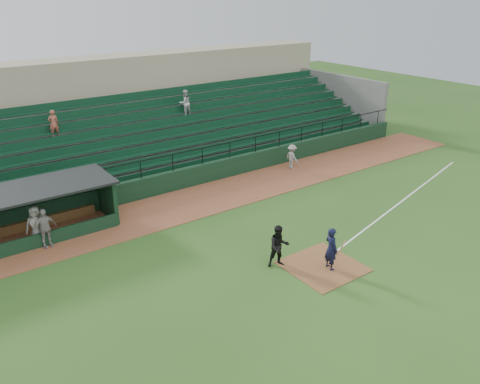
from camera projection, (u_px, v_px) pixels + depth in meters
ground at (306, 257)px, 21.38m from camera, size 90.00×90.00×0.00m
warning_track at (209, 198)px, 27.34m from camera, size 40.00×4.00×0.03m
home_plate_dirt at (323, 266)px, 20.63m from camera, size 3.00×3.00×0.03m
foul_line at (398, 204)px, 26.61m from camera, size 17.49×4.44×0.01m
stadium_structure at (141, 127)px, 32.76m from camera, size 38.00×13.08×6.40m
dugout at (15, 210)px, 22.72m from camera, size 8.90×3.20×2.42m
batter_at_plate at (331, 249)px, 20.12m from camera, size 1.07×0.75×1.90m
umpire at (279, 246)px, 20.33m from camera, size 1.12×1.01×1.88m
runner at (292, 157)px, 31.47m from camera, size 0.63×1.06×1.61m
dugout_player_a at (45, 228)px, 21.81m from camera, size 1.15×0.61×1.88m
dugout_player_b at (36, 225)px, 22.04m from camera, size 1.08×0.91×1.89m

